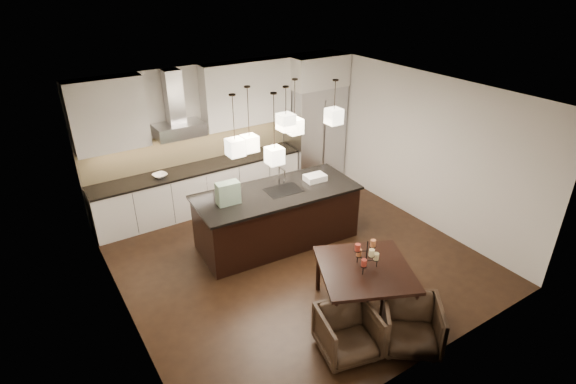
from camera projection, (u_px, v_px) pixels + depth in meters
floor at (294, 257)px, 7.66m from camera, size 5.50×5.50×0.02m
ceiling at (296, 94)px, 6.38m from camera, size 5.50×5.50×0.02m
wall_back at (220, 133)px, 9.09m from camera, size 5.50×0.02×2.80m
wall_front at (433, 274)px, 4.95m from camera, size 5.50×0.02×2.80m
wall_left at (114, 234)px, 5.69m from camera, size 0.02×5.50×2.80m
wall_right at (418, 148)px, 8.35m from camera, size 0.02×5.50×2.80m
refrigerator at (315, 134)px, 9.97m from camera, size 1.20×0.72×2.15m
fridge_panel at (316, 71)px, 9.33m from camera, size 1.26×0.72×0.65m
lower_cabinets at (202, 189)px, 8.98m from camera, size 4.21×0.62×0.88m
countertop at (200, 168)px, 8.77m from camera, size 4.21×0.66×0.04m
backsplash at (192, 147)px, 8.84m from camera, size 4.21×0.02×0.63m
upper_cab_left at (108, 115)px, 7.59m from camera, size 1.25×0.35×1.25m
upper_cab_right at (247, 93)px, 8.86m from camera, size 1.85×0.35×1.25m
hood_canopy at (179, 130)px, 8.29m from camera, size 0.90×0.52×0.24m
hood_chimney at (174, 96)px, 8.10m from camera, size 0.30×0.28×0.96m
fruit_bowl at (160, 176)px, 8.32m from camera, size 0.32×0.32×0.06m
island_body at (277, 218)px, 7.87m from camera, size 2.79×1.27×0.96m
island_top at (277, 192)px, 7.65m from camera, size 2.89×1.36×0.04m
faucet at (279, 176)px, 7.67m from camera, size 0.13×0.27×0.41m
tote_bag at (228, 193)px, 7.16m from camera, size 0.38×0.22×0.37m
food_container at (315, 178)px, 7.99m from camera, size 0.39×0.29×0.11m
dining_table at (363, 289)px, 6.32m from camera, size 1.63×1.63×0.74m
candelabra at (367, 255)px, 6.05m from camera, size 0.47×0.47×0.43m
candle_a at (376, 256)px, 6.09m from camera, size 0.10×0.10×0.10m
candle_b at (359, 253)px, 6.17m from camera, size 0.10×0.10×0.10m
candle_c at (364, 263)px, 5.96m from camera, size 0.10×0.10×0.10m
candle_d at (373, 243)px, 6.09m from camera, size 0.10×0.10×0.10m
candle_e at (358, 247)px, 6.00m from camera, size 0.10×0.10×0.10m
candle_f at (372, 253)px, 5.89m from camera, size 0.10×0.10×0.10m
armchair_left at (348, 333)px, 5.63m from camera, size 0.84×0.86×0.65m
armchair_right at (411, 325)px, 5.73m from camera, size 1.02×1.03×0.67m
pendant_a at (235, 147)px, 6.76m from camera, size 0.24×0.24×0.26m
pendant_b at (249, 143)px, 7.24m from camera, size 0.24×0.24×0.26m
pendant_c at (286, 122)px, 7.07m from camera, size 0.24×0.24×0.26m
pendant_d at (295, 126)px, 7.62m from camera, size 0.24×0.24×0.26m
pendant_e at (334, 116)px, 7.48m from camera, size 0.24×0.24×0.26m
pendant_f at (274, 156)px, 6.91m from camera, size 0.24×0.24×0.26m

